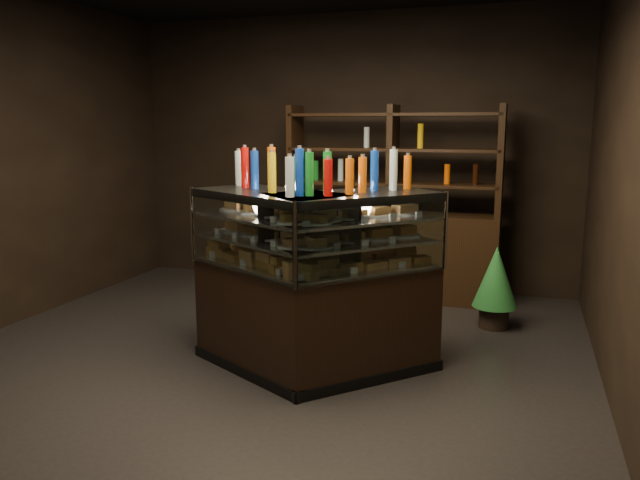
% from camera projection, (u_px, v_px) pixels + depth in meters
% --- Properties ---
extents(ground, '(5.00, 5.00, 0.00)m').
position_uv_depth(ground, '(262.00, 356.00, 4.92)').
color(ground, black).
rests_on(ground, ground).
extents(room_shell, '(5.02, 5.02, 3.01)m').
position_uv_depth(room_shell, '(257.00, 105.00, 4.56)').
color(room_shell, black).
rests_on(room_shell, ground).
extents(display_case, '(1.91, 1.31, 1.34)m').
position_uv_depth(display_case, '(312.00, 311.00, 4.58)').
color(display_case, black).
rests_on(display_case, ground).
extents(food_display, '(1.59, 0.93, 0.42)m').
position_uv_depth(food_display, '(312.00, 235.00, 4.47)').
color(food_display, '#B99642').
rests_on(food_display, display_case).
extents(bottles_top, '(1.42, 0.78, 0.30)m').
position_uv_depth(bottles_top, '(312.00, 172.00, 4.39)').
color(bottles_top, '#0F38B2').
rests_on(bottles_top, display_case).
extents(potted_conifer, '(0.39, 0.39, 0.84)m').
position_uv_depth(potted_conifer, '(496.00, 275.00, 5.53)').
color(potted_conifer, black).
rests_on(potted_conifer, ground).
extents(back_shelving, '(2.20, 0.44, 2.00)m').
position_uv_depth(back_shelving, '(391.00, 240.00, 6.54)').
color(back_shelving, black).
rests_on(back_shelving, ground).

